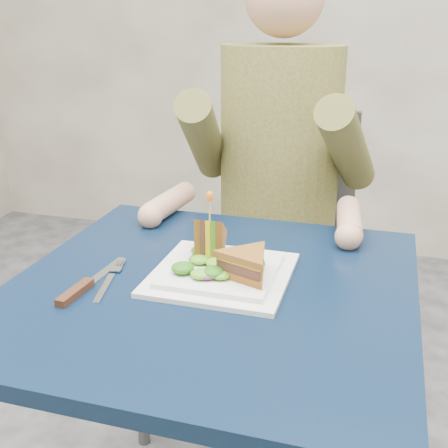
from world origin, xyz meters
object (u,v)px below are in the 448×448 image
(sandwich_upright, at_px, (210,240))
(fork, at_px, (109,281))
(diner, at_px, (279,126))
(plate, at_px, (222,272))
(chair, at_px, (282,237))
(sandwich_flat, at_px, (246,264))
(table, at_px, (212,321))
(knife, at_px, (81,288))

(sandwich_upright, xyz_separation_m, fork, (-0.16, -0.13, -0.05))
(diner, relative_size, sandwich_upright, 6.00)
(plate, height_order, sandwich_upright, sandwich_upright)
(chair, relative_size, sandwich_flat, 5.77)
(plate, bearing_deg, chair, 90.80)
(table, bearing_deg, diner, 90.00)
(fork, height_order, knife, knife)
(diner, relative_size, plate, 2.87)
(chair, distance_m, sandwich_flat, 0.77)
(diner, bearing_deg, sandwich_flat, -83.98)
(sandwich_upright, relative_size, fork, 0.70)
(sandwich_flat, xyz_separation_m, sandwich_upright, (-0.09, 0.07, 0.01))
(table, relative_size, plate, 2.88)
(table, xyz_separation_m, fork, (-0.19, -0.05, 0.08))
(fork, bearing_deg, knife, -124.44)
(table, relative_size, sandwich_upright, 6.04)
(knife, bearing_deg, chair, 75.16)
(fork, bearing_deg, sandwich_upright, 38.67)
(sandwich_flat, distance_m, fork, 0.26)
(chair, distance_m, sandwich_upright, 0.70)
(sandwich_flat, distance_m, knife, 0.31)
(diner, xyz_separation_m, plate, (0.01, -0.59, -0.18))
(diner, distance_m, fork, 0.72)
(diner, bearing_deg, chair, 90.00)
(table, height_order, fork, fork)
(chair, xyz_separation_m, plate, (0.01, -0.70, 0.20))
(sandwich_upright, bearing_deg, diner, 87.09)
(chair, bearing_deg, knife, -104.84)
(sandwich_flat, relative_size, fork, 0.90)
(diner, relative_size, knife, 3.36)
(fork, bearing_deg, table, 14.75)
(chair, distance_m, knife, 0.88)
(plate, bearing_deg, sandwich_upright, 129.77)
(diner, xyz_separation_m, sandwich_flat, (0.06, -0.61, -0.14))
(sandwich_flat, relative_size, knife, 0.73)
(plate, relative_size, sandwich_upright, 2.09)
(chair, distance_m, fork, 0.83)
(sandwich_upright, bearing_deg, fork, -141.33)
(diner, bearing_deg, fork, -105.67)
(chair, xyz_separation_m, fork, (-0.19, -0.79, 0.19))
(chair, xyz_separation_m, knife, (-0.22, -0.83, 0.20))
(chair, bearing_deg, sandwich_upright, -92.41)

